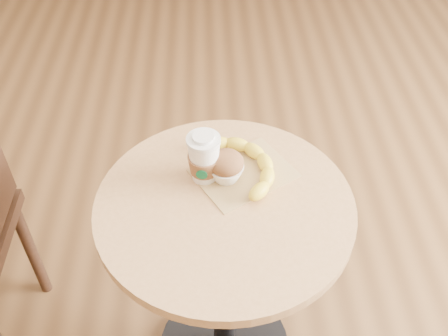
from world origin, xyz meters
name	(u,v)px	position (x,y,z in m)	size (l,w,h in m)	color
cafe_table	(225,260)	(-0.04, 0.11, 0.51)	(0.64, 0.64, 0.75)	black
kraft_bag	(244,173)	(0.01, 0.21, 0.75)	(0.24, 0.18, 0.00)	#A78550
coffee_cup	(204,159)	(-0.09, 0.20, 0.81)	(0.08, 0.09, 0.14)	white
muffin	(226,166)	(-0.04, 0.19, 0.79)	(0.09, 0.09, 0.08)	white
banana	(242,166)	(0.01, 0.21, 0.77)	(0.19, 0.25, 0.04)	yellow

